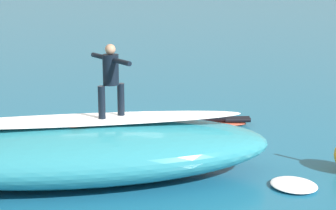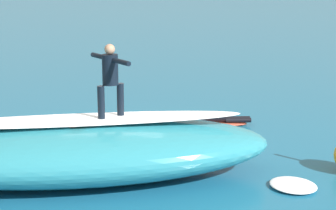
# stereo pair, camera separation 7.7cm
# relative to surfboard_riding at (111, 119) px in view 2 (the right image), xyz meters

# --- Properties ---
(ground_plane) EXTENTS (120.00, 120.00, 0.00)m
(ground_plane) POSITION_rel_surfboard_riding_xyz_m (-0.05, -1.71, -1.26)
(ground_plane) COLOR #196084
(wave_crest) EXTENTS (8.22, 4.06, 1.23)m
(wave_crest) POSITION_rel_surfboard_riding_xyz_m (0.63, 0.10, -0.65)
(wave_crest) COLOR teal
(wave_crest) RESTS_ON ground_plane
(wave_foam_lip) EXTENTS (6.76, 2.05, 0.08)m
(wave_foam_lip) POSITION_rel_surfboard_riding_xyz_m (0.63, 0.10, 0.01)
(wave_foam_lip) COLOR white
(wave_foam_lip) RESTS_ON wave_crest
(surfboard_riding) EXTENTS (1.89, 1.55, 0.07)m
(surfboard_riding) POSITION_rel_surfboard_riding_xyz_m (0.00, 0.00, 0.00)
(surfboard_riding) COLOR #E0563D
(surfboard_riding) RESTS_ON wave_crest
(surfer_riding) EXTENTS (0.91, 1.20, 1.49)m
(surfer_riding) POSITION_rel_surfboard_riding_xyz_m (-0.00, 0.00, 0.90)
(surfer_riding) COLOR black
(surfer_riding) RESTS_ON surfboard_riding
(surfboard_paddling) EXTENTS (2.06, 0.67, 0.09)m
(surfboard_paddling) POSITION_rel_surfboard_riding_xyz_m (-2.29, -4.02, -1.21)
(surfboard_paddling) COLOR #E0563D
(surfboard_paddling) RESTS_ON ground_plane
(surfer_paddling) EXTENTS (1.73, 0.37, 0.31)m
(surfer_paddling) POSITION_rel_surfboard_riding_xyz_m (-2.42, -4.03, -1.03)
(surfer_paddling) COLOR black
(surfer_paddling) RESTS_ON surfboard_paddling
(foam_patch_near) EXTENTS (1.28, 1.31, 0.11)m
(foam_patch_near) POSITION_rel_surfboard_riding_xyz_m (-3.64, 0.57, -1.21)
(foam_patch_near) COLOR white
(foam_patch_near) RESTS_ON ground_plane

